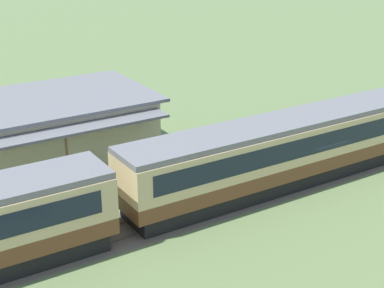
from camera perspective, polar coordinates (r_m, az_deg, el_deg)
ground_plane at (r=35.45m, az=11.88°, el=-3.19°), size 600.00×600.00×0.00m
passenger_train at (r=33.60m, az=9.21°, el=-0.35°), size 62.31×3.18×3.93m
railway_track at (r=33.91m, az=7.82°, el=-4.07°), size 132.13×3.60×0.04m
station_building at (r=37.27m, az=-14.82°, el=1.19°), size 14.29×9.45×4.03m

